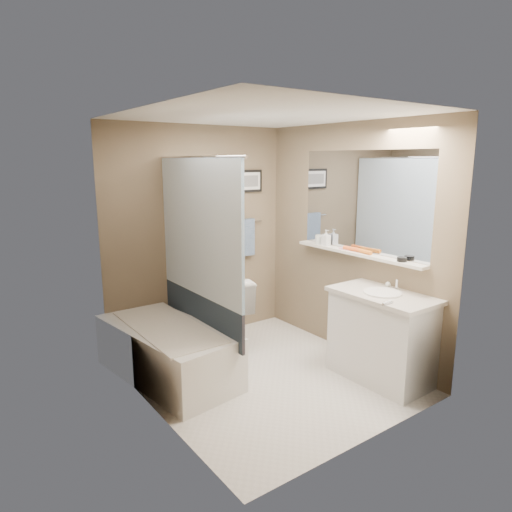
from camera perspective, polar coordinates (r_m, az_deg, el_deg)
ground at (r=4.51m, az=1.16°, el=-14.78°), size 2.50×2.50×0.00m
ceiling at (r=4.04m, az=1.30°, el=16.95°), size 2.20×2.50×0.04m
wall_back at (r=5.13m, az=-7.10°, el=2.58°), size 2.20×0.04×2.40m
wall_front at (r=3.24m, az=14.48°, el=-3.25°), size 2.20×0.04×2.40m
wall_left at (r=3.58m, az=-12.71°, el=-1.73°), size 0.04×2.50×2.40m
wall_right at (r=4.83m, az=11.51°, el=1.84°), size 0.04×2.50×2.40m
tile_surround at (r=4.07m, az=-15.54°, el=-3.11°), size 0.02×1.55×2.00m
curtain_rod at (r=4.23m, az=-7.36°, el=12.16°), size 0.02×1.55×0.02m
curtain_upper at (r=4.27m, az=-7.13°, el=3.42°), size 0.03×1.45×1.28m
curtain_lower at (r=4.47m, az=-6.85°, el=-7.03°), size 0.03×1.45×0.36m
mirror at (r=4.68m, az=13.16°, el=6.65°), size 0.02×1.60×1.00m
shelf at (r=4.71m, az=12.42°, el=0.33°), size 0.12×1.60×0.03m
towel_bar at (r=5.38m, az=-1.91°, el=4.19°), size 0.60×0.02×0.02m
towel at (r=5.39m, az=-1.78°, el=2.27°), size 0.34×0.05×0.44m
art_frame at (r=5.35m, az=-2.05°, el=9.31°), size 0.62×0.02×0.26m
art_mat at (r=5.34m, az=-1.96°, el=9.30°), size 0.56×0.00×0.20m
art_image at (r=5.34m, az=-1.95°, el=9.30°), size 0.50×0.00×0.13m
door at (r=3.72m, az=19.92°, el=-4.85°), size 0.80×0.02×2.00m
door_handle at (r=3.49m, az=16.13°, el=-5.69°), size 0.10×0.02×0.02m
bathtub at (r=4.48m, az=-11.02°, el=-11.65°), size 0.90×1.58×0.50m
tub_rim at (r=4.39m, az=-11.15°, el=-8.66°), size 0.56×1.36×0.02m
toilet at (r=5.13m, az=-3.72°, el=-6.63°), size 0.63×0.86×0.79m
vanity at (r=4.46m, az=15.39°, el=-9.90°), size 0.51×0.91×0.80m
countertop at (r=4.32m, az=15.61°, el=-4.75°), size 0.54×0.96×0.04m
sink_basin at (r=4.30m, az=15.55°, el=-4.42°), size 0.34×0.34×0.01m
faucet_spout at (r=4.44m, az=17.20°, el=-3.43°), size 0.02×0.02×0.10m
faucet_knob at (r=4.51m, az=16.17°, el=-3.42°), size 0.05×0.05×0.05m
candle_bowl_near at (r=4.37m, az=17.77°, el=-0.41°), size 0.09×0.09×0.04m
hair_brush_front at (r=4.65m, az=13.27°, el=0.59°), size 0.07×0.22×0.04m
hair_brush_back at (r=4.74m, az=11.96°, el=0.87°), size 0.05×0.22×0.04m
pink_comb at (r=4.82m, az=11.02°, el=0.86°), size 0.04×0.16×0.01m
glass_jar at (r=5.08m, az=7.85°, el=2.06°), size 0.08×0.08×0.10m
soap_bottle at (r=4.99m, az=8.75°, el=2.28°), size 0.08×0.08×0.17m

